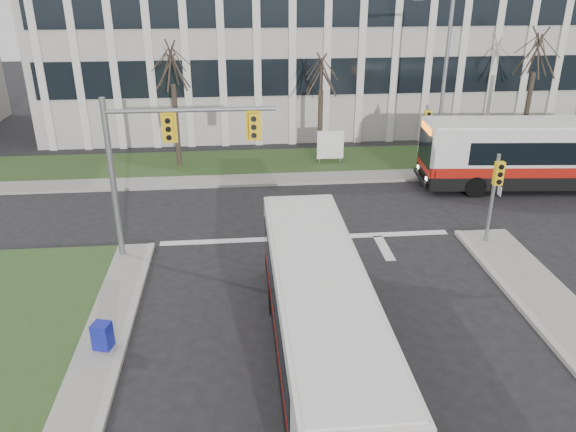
{
  "coord_description": "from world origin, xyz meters",
  "views": [
    {
      "loc": [
        -2.7,
        -12.62,
        10.25
      ],
      "look_at": [
        -0.96,
        6.01,
        2.0
      ],
      "focal_mm": 35.0,
      "sensor_mm": 36.0,
      "label": 1
    }
  ],
  "objects_px": {
    "streetlight": "(442,75)",
    "directory_sign": "(330,145)",
    "newspaper_box_blue": "(103,338)",
    "bus_main": "(320,321)",
    "bus_cross": "(550,156)"
  },
  "relations": [
    {
      "from": "streetlight",
      "to": "newspaper_box_blue",
      "type": "relative_size",
      "value": 9.68
    },
    {
      "from": "newspaper_box_blue",
      "to": "directory_sign",
      "type": "bearing_deg",
      "value": 76.33
    },
    {
      "from": "bus_main",
      "to": "directory_sign",
      "type": "bearing_deg",
      "value": 79.74
    },
    {
      "from": "streetlight",
      "to": "bus_cross",
      "type": "distance_m",
      "value": 6.79
    },
    {
      "from": "streetlight",
      "to": "directory_sign",
      "type": "bearing_deg",
      "value": 166.77
    },
    {
      "from": "streetlight",
      "to": "directory_sign",
      "type": "height_order",
      "value": "streetlight"
    },
    {
      "from": "streetlight",
      "to": "bus_cross",
      "type": "height_order",
      "value": "streetlight"
    },
    {
      "from": "directory_sign",
      "to": "bus_cross",
      "type": "distance_m",
      "value": 11.32
    },
    {
      "from": "streetlight",
      "to": "bus_main",
      "type": "xyz_separation_m",
      "value": [
        -8.68,
        -16.16,
        -3.72
      ]
    },
    {
      "from": "newspaper_box_blue",
      "to": "bus_main",
      "type": "bearing_deg",
      "value": 4.92
    },
    {
      "from": "streetlight",
      "to": "newspaper_box_blue",
      "type": "distance_m",
      "value": 21.58
    },
    {
      "from": "streetlight",
      "to": "directory_sign",
      "type": "xyz_separation_m",
      "value": [
        -5.53,
        1.3,
        -4.02
      ]
    },
    {
      "from": "directory_sign",
      "to": "bus_main",
      "type": "height_order",
      "value": "bus_main"
    },
    {
      "from": "streetlight",
      "to": "directory_sign",
      "type": "distance_m",
      "value": 6.96
    },
    {
      "from": "directory_sign",
      "to": "bus_main",
      "type": "relative_size",
      "value": 0.18
    }
  ]
}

